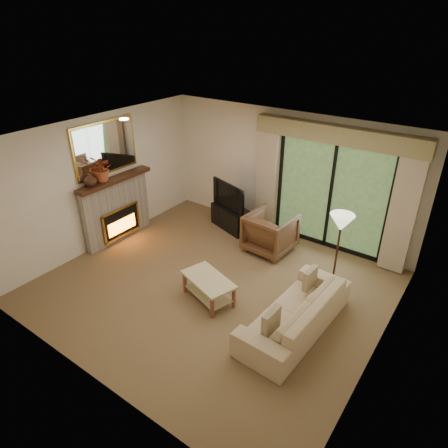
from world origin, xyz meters
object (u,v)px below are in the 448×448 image
Objects in this scene: armchair at (270,233)px; sofa at (295,311)px; media_console at (232,218)px; coffee_table at (209,289)px.

armchair is 2.25m from sofa.
sofa reaches higher than media_console.
sofa is (1.43, -1.74, -0.09)m from armchair.
armchair is 0.41× the size of sofa.
media_console is 1.11× the size of armchair.
armchair is (1.15, -0.34, 0.16)m from media_console.
sofa is 2.30× the size of coffee_table.
sofa is at bearing 132.90° from armchair.
sofa is 1.48m from coffee_table.
media_console is 2.55m from coffee_table.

